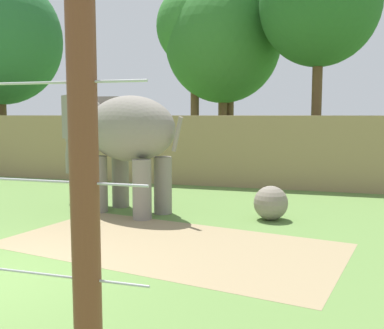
{
  "coord_description": "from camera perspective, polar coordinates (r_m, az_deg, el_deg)",
  "views": [
    {
      "loc": [
        5.2,
        -5.6,
        2.61
      ],
      "look_at": [
        1.99,
        4.95,
        1.4
      ],
      "focal_mm": 42.55,
      "sensor_mm": 36.0,
      "label": 1
    }
  ],
  "objects": [
    {
      "name": "tree_far_right",
      "position": [
        21.44,
        15.69,
        18.83
      ],
      "size": [
        5.16,
        5.16,
        10.11
      ],
      "color": "brown",
      "rests_on": "ground"
    },
    {
      "name": "enrichment_ball",
      "position": [
        11.51,
        9.85,
        -4.77
      ],
      "size": [
        0.85,
        0.85,
        0.85
      ],
      "primitive_type": "sphere",
      "color": "gray",
      "rests_on": "ground"
    },
    {
      "name": "tree_left_of_centre",
      "position": [
        24.17,
        3.9,
        15.05
      ],
      "size": [
        5.92,
        5.92,
        9.44
      ],
      "color": "brown",
      "rests_on": "ground"
    },
    {
      "name": "tree_right_of_centre",
      "position": [
        24.92,
        4.85,
        18.97
      ],
      "size": [
        5.46,
        5.46,
        11.01
      ],
      "color": "brown",
      "rests_on": "ground"
    },
    {
      "name": "dirt_patch",
      "position": [
        9.31,
        -2.74,
        -9.99
      ],
      "size": [
        7.24,
        4.69,
        0.01
      ],
      "primitive_type": "cube",
      "rotation": [
        0.0,
        0.0,
        -0.18
      ],
      "color": "#937F5B",
      "rests_on": "ground"
    },
    {
      "name": "tree_far_left",
      "position": [
        24.31,
        0.36,
        16.82
      ],
      "size": [
        3.94,
        3.94,
        9.21
      ],
      "color": "brown",
      "rests_on": "ground"
    },
    {
      "name": "elephant",
      "position": [
        12.33,
        -8.93,
        3.82
      ],
      "size": [
        4.12,
        2.44,
        3.17
      ],
      "color": "gray",
      "rests_on": "ground"
    },
    {
      "name": "embankment_wall",
      "position": [
        17.7,
        -0.19,
        1.98
      ],
      "size": [
        36.0,
        1.8,
        2.58
      ],
      "primitive_type": "cube",
      "color": "#997F56",
      "rests_on": "ground"
    }
  ]
}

